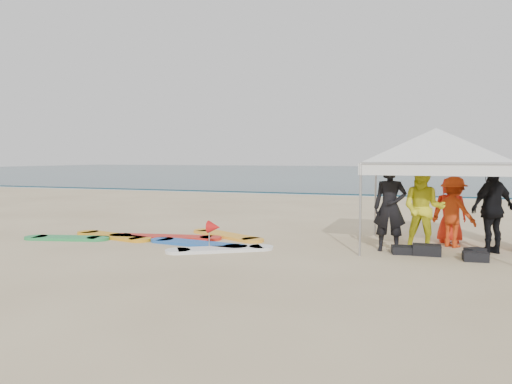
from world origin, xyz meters
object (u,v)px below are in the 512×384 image
at_px(person_black_a, 390,207).
at_px(person_orange_a, 454,212).
at_px(canopy_tent, 436,129).
at_px(surfboard_spread, 166,240).
at_px(marker_pennant, 214,227).
at_px(person_yellow, 423,209).
at_px(person_black_b, 492,209).
at_px(person_orange_b, 450,210).

bearing_deg(person_black_a, person_orange_a, 36.36).
relative_size(canopy_tent, surfboard_spread, 0.68).
distance_m(person_orange_a, marker_pennant, 5.41).
relative_size(person_black_a, canopy_tent, 0.47).
xyz_separation_m(person_black_a, person_yellow, (0.68, 0.16, -0.02)).
xyz_separation_m(person_yellow, canopy_tent, (0.22, 0.51, 1.73)).
xyz_separation_m(person_black_b, marker_pennant, (-5.70, -1.53, -0.46)).
bearing_deg(surfboard_spread, person_orange_a, 12.83).
bearing_deg(person_orange_b, marker_pennant, 19.34).
distance_m(person_orange_a, person_black_b, 0.95).
distance_m(person_black_b, canopy_tent, 2.07).
height_order(marker_pennant, surfboard_spread, marker_pennant).
height_order(person_yellow, marker_pennant, person_yellow).
distance_m(person_black_a, person_black_b, 2.09).
bearing_deg(person_orange_a, canopy_tent, 71.17).
xyz_separation_m(person_orange_b, canopy_tent, (-0.36, -0.89, 1.88)).
relative_size(person_black_a, person_black_b, 1.00).
distance_m(person_black_a, canopy_tent, 2.05).
height_order(canopy_tent, marker_pennant, canopy_tent).
bearing_deg(person_black_b, surfboard_spread, -35.71).
height_order(person_yellow, person_orange_b, person_yellow).
bearing_deg(surfboard_spread, person_orange_b, 17.50).
bearing_deg(person_black_b, marker_pennant, -27.76).
distance_m(person_orange_b, surfboard_spread, 6.82).
xyz_separation_m(canopy_tent, surfboard_spread, (-6.11, -1.15, -2.62)).
relative_size(marker_pennant, surfboard_spread, 0.11).
relative_size(person_black_a, marker_pennant, 2.98).
xyz_separation_m(person_black_a, person_orange_b, (1.26, 1.57, -0.17)).
bearing_deg(person_orange_a, person_yellow, 85.05).
xyz_separation_m(person_orange_a, canopy_tent, (-0.41, -0.34, 1.86)).
distance_m(person_orange_a, person_orange_b, 0.56).
bearing_deg(person_black_b, canopy_tent, -54.73).
bearing_deg(surfboard_spread, person_black_b, 7.09).
height_order(person_orange_a, person_black_b, person_black_b).
height_order(person_black_a, person_orange_b, person_black_a).
bearing_deg(canopy_tent, surfboard_spread, -169.38).
relative_size(person_orange_b, surfboard_spread, 0.26).
bearing_deg(marker_pennant, person_orange_a, 23.06).
relative_size(person_black_a, person_yellow, 1.02).
height_order(person_black_a, person_yellow, person_black_a).
bearing_deg(marker_pennant, person_yellow, 16.22).
relative_size(person_orange_b, marker_pennant, 2.45).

